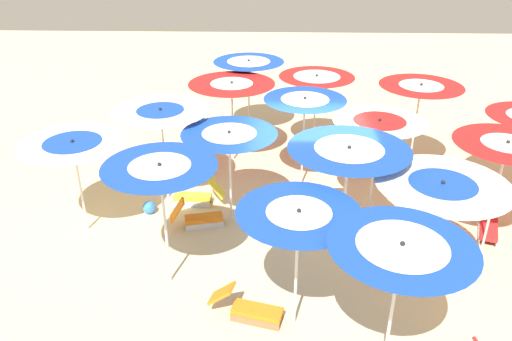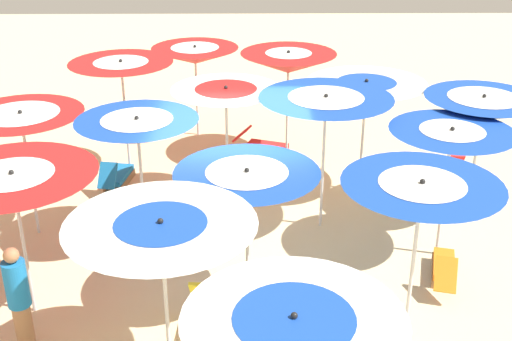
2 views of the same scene
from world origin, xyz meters
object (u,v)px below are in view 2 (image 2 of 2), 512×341
object	(u,v)px
lounger_0	(266,318)
beachgoer_0	(19,299)
beach_umbrella_3	(483,108)
lounger_5	(117,176)
beach_umbrella_2	(451,140)
beach_umbrella_4	(162,239)
beach_umbrella_11	(288,63)
beach_umbrella_15	(195,55)
lounger_2	(444,268)
beach_umbrella_14	(121,70)
beach_umbrella_0	(294,334)
beach_umbrella_1	(421,197)
beach_umbrella_9	(138,130)
lounger_1	(263,145)
beach_umbrella_13	(22,124)
lounger_4	(198,327)
beach_umbrella_6	(326,108)
beach_umbrella_5	(247,182)
lounger_3	(459,183)
beach_umbrella_8	(14,187)
beach_umbrella_7	(366,92)
beach_umbrella_10	(226,97)

from	to	relation	value
lounger_0	beachgoer_0	size ratio (longest dim) A/B	0.75
beach_umbrella_3	beachgoer_0	distance (m)	8.10
lounger_5	beach_umbrella_2	bearing A→B (deg)	-105.52
beach_umbrella_4	beach_umbrella_11	world-z (taller)	beach_umbrella_11
beach_umbrella_3	beach_umbrella_15	world-z (taller)	beach_umbrella_3
beach_umbrella_4	lounger_2	distance (m)	4.98
beach_umbrella_14	lounger_5	bearing A→B (deg)	74.88
beach_umbrella_3	lounger_5	xyz separation A→B (m)	(6.75, -1.33, -1.90)
beach_umbrella_0	beachgoer_0	bearing A→B (deg)	-31.48
beach_umbrella_1	beach_umbrella_9	bearing A→B (deg)	-34.62
beach_umbrella_2	beach_umbrella_14	world-z (taller)	beach_umbrella_14
lounger_1	beachgoer_0	xyz separation A→B (m)	(3.34, 6.69, 0.63)
beach_umbrella_13	beach_umbrella_4	bearing A→B (deg)	126.36
beach_umbrella_3	lounger_4	distance (m)	6.24
beach_umbrella_6	lounger_0	distance (m)	3.78
beach_umbrella_13	beach_umbrella_11	bearing A→B (deg)	-144.76
beach_umbrella_5	lounger_0	bearing A→B (deg)	109.98
beach_umbrella_2	beachgoer_0	distance (m)	6.71
beach_umbrella_2	beach_umbrella_5	xyz separation A→B (m)	(3.18, 1.31, -0.09)
beach_umbrella_15	lounger_0	xyz separation A→B (m)	(-1.45, 7.48, -1.74)
beach_umbrella_6	beach_umbrella_11	size ratio (longest dim) A/B	1.02
lounger_2	lounger_3	size ratio (longest dim) A/B	1.04
beach_umbrella_5	beach_umbrella_13	xyz separation A→B (m)	(3.73, -2.10, 0.08)
beach_umbrella_1	lounger_5	world-z (taller)	beach_umbrella_1
beach_umbrella_8	beach_umbrella_15	world-z (taller)	beach_umbrella_8
beach_umbrella_15	lounger_3	world-z (taller)	beach_umbrella_15
lounger_2	beachgoer_0	xyz separation A→B (m)	(6.07, 1.62, 0.62)
beach_umbrella_0	lounger_0	distance (m)	2.99
beach_umbrella_6	lounger_1	bearing A→B (deg)	-73.93
beach_umbrella_5	beach_umbrella_8	xyz separation A→B (m)	(3.14, 0.18, 0.04)
beach_umbrella_5	beach_umbrella_2	bearing A→B (deg)	-157.64
beach_umbrella_0	beach_umbrella_1	size ratio (longest dim) A/B	0.86
beach_umbrella_11	lounger_1	world-z (taller)	beach_umbrella_11
beach_umbrella_7	beach_umbrella_11	xyz separation A→B (m)	(1.38, -1.59, 0.13)
beach_umbrella_11	lounger_2	size ratio (longest dim) A/B	1.82
beach_umbrella_11	beach_umbrella_10	bearing A→B (deg)	60.17
lounger_0	beach_umbrella_3	bearing A→B (deg)	-61.70
beach_umbrella_11	beachgoer_0	size ratio (longest dim) A/B	1.52
beach_umbrella_1	lounger_3	size ratio (longest dim) A/B	1.95
beach_umbrella_6	beach_umbrella_15	xyz separation A→B (m)	(2.52, -4.48, -0.30)
beach_umbrella_9	lounger_3	bearing A→B (deg)	-162.34
beach_umbrella_8	lounger_1	distance (m)	7.02
beach_umbrella_4	lounger_4	world-z (taller)	beach_umbrella_4
beach_umbrella_3	beach_umbrella_14	bearing A→B (deg)	-16.23
beach_umbrella_15	beach_umbrella_5	bearing A→B (deg)	100.02
beach_umbrella_4	lounger_1	distance (m)	7.61
beach_umbrella_0	lounger_1	world-z (taller)	beach_umbrella_0
beach_umbrella_9	beachgoer_0	world-z (taller)	beach_umbrella_9
beach_umbrella_2	lounger_1	xyz separation A→B (m)	(2.82, -4.32, -1.88)
beach_umbrella_0	lounger_0	bearing A→B (deg)	-85.57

